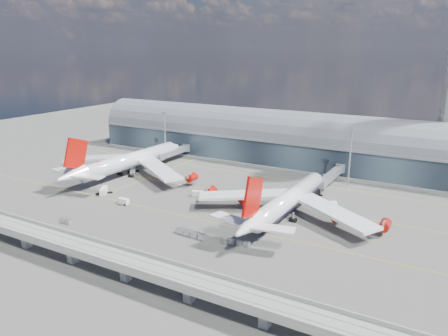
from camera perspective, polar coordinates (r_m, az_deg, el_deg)
The scene contains 19 objects.
ground at distance 171.88m, azimuth -5.34°, elevation -4.72°, with size 500.00×500.00×0.00m, color #474744.
taxi_lines at distance 189.34m, azimuth -1.51°, elevation -2.72°, with size 200.00×80.12×0.01m.
terminal at distance 234.36m, azimuth 5.56°, elevation 3.66°, with size 200.00×30.00×28.00m.
guideway at distance 132.28m, azimuth -19.33°, elevation -9.51°, with size 220.00×8.50×7.20m.
floodlight_mast_left at distance 239.67m, azimuth -7.73°, elevation 4.42°, with size 3.00×0.70×25.70m.
floodlight_mast_right at distance 196.90m, azimuth 16.14°, elevation 1.51°, with size 3.00×0.70×25.70m.
airliner_left at distance 212.16m, azimuth -12.52°, elevation 0.87°, with size 75.65×79.46×24.23m.
airliner_right at distance 157.66m, azimuth 8.24°, elevation -4.37°, with size 70.49×73.65×23.41m.
jet_bridge_left at distance 235.42m, azimuth -6.43°, elevation 2.15°, with size 4.40×28.00×7.25m.
jet_bridge_right at distance 196.92m, azimuth 13.95°, elevation -0.88°, with size 4.40×32.00×7.25m.
service_truck_0 at distance 188.53m, azimuth -15.41°, elevation -2.90°, with size 5.67×7.05×2.87m.
service_truck_1 at distance 174.73m, azimuth -12.99°, elevation -4.28°, with size 4.43×2.37×2.50m.
service_truck_2 at distance 179.15m, azimuth -3.13°, elevation -3.38°, with size 7.11×4.18×2.48m.
service_truck_3 at distance 164.89m, azimuth 7.01°, elevation -5.09°, with size 2.72×6.32×3.03m.
service_truck_4 at distance 169.49m, azimuth 14.15°, elevation -4.90°, with size 4.07×5.59×2.95m.
service_truck_5 at distance 218.40m, azimuth -11.78°, elevation -0.20°, with size 4.70×5.31×2.50m.
cargo_train_0 at distance 162.34m, azimuth -19.94°, elevation -6.55°, with size 4.87×1.78×1.63m.
cargo_train_1 at distance 143.09m, azimuth -4.32°, elevation -8.56°, with size 11.65×2.50×1.93m.
cargo_train_2 at distance 137.16m, azimuth 1.58°, elevation -9.73°, with size 9.26×2.99×1.52m.
Camera 1 is at (93.35, -131.54, 59.38)m, focal length 35.00 mm.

